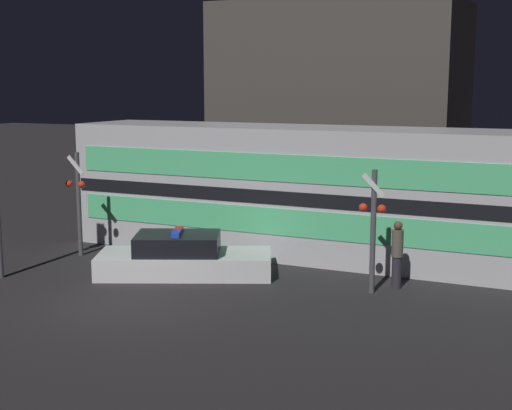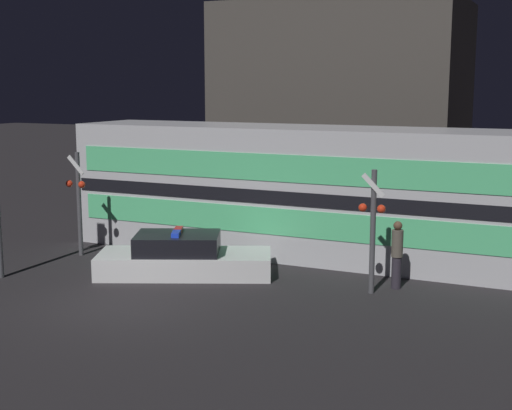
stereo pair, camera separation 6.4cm
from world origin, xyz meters
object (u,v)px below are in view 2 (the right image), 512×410
at_px(police_car, 183,258).
at_px(crossing_signal_near, 373,225).
at_px(train, 321,192).
at_px(pedestrian, 397,254).

relative_size(police_car, crossing_signal_near, 1.61).
bearing_deg(train, pedestrian, -40.33).
distance_m(train, pedestrian, 3.94).
height_order(train, crossing_signal_near, train).
distance_m(train, police_car, 4.67).
relative_size(train, police_car, 3.15).
relative_size(train, pedestrian, 9.05).
relative_size(police_car, pedestrian, 2.87).
xyz_separation_m(train, police_car, (-2.62, -3.58, -1.46)).
bearing_deg(pedestrian, crossing_signal_near, -122.78).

